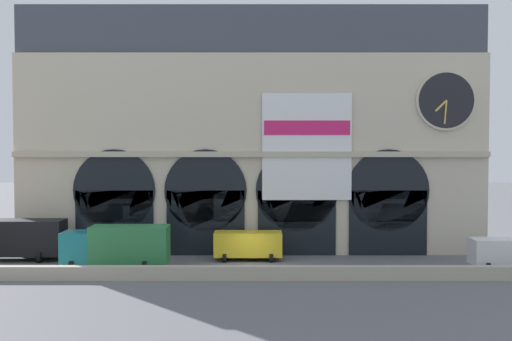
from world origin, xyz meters
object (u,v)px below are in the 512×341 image
box_truck_midwest (120,246)px  van_center (250,244)px  box_truck_west (19,238)px  van_east (511,252)px

box_truck_midwest → van_center: size_ratio=1.44×
box_truck_west → van_center: 17.86m
van_center → van_east: size_ratio=1.00×
box_truck_midwest → van_east: bearing=-0.0°
box_truck_west → van_east: size_ratio=1.44×
van_east → van_center: bearing=169.1°
van_center → van_east: 18.95m
van_center → van_east: same height
box_truck_west → van_center: bearing=-0.1°
box_truck_west → box_truck_midwest: same height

